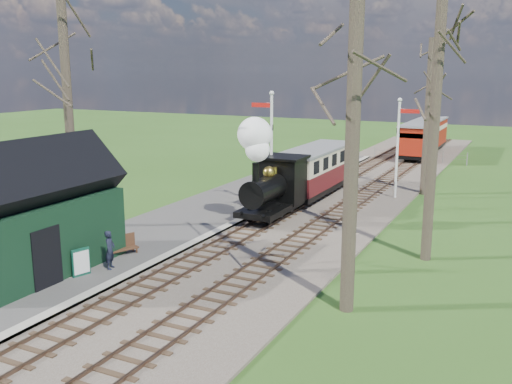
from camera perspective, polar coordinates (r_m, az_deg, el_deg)
ground at (r=16.68m, az=-20.68°, el=-14.46°), size 140.00×140.00×0.00m
distant_hills at (r=78.53m, az=18.01°, el=-5.81°), size 114.40×48.00×22.02m
ballast_bed at (r=34.20m, az=8.81°, el=-0.12°), size 8.00×60.00×0.10m
track_near at (r=34.59m, az=6.76°, el=0.16°), size 1.60×60.00×0.15m
track_far at (r=33.83m, az=10.90°, el=-0.25°), size 1.60×60.00×0.15m
platform at (r=29.01m, az=-5.18°, el=-2.15°), size 5.00×44.00×0.20m
coping_strip at (r=27.90m, az=-1.15°, el=-2.67°), size 0.40×44.00×0.21m
station_shed at (r=21.47m, az=-21.25°, el=-2.11°), size 3.25×6.30×4.78m
semaphore_near at (r=28.80m, az=1.43°, el=4.93°), size 1.22×0.24×6.22m
semaphore_far at (r=32.88m, az=14.12°, el=5.00°), size 1.22×0.24×5.72m
bare_trees at (r=22.44m, az=-0.06°, el=6.94°), size 15.51×22.39×12.00m
fence_line at (r=47.68m, az=12.83°, el=3.80°), size 12.60×0.08×1.00m
locomotive at (r=27.34m, az=1.51°, el=1.69°), size 1.99×4.65×4.98m
coach at (r=32.97m, az=5.98°, el=2.35°), size 2.32×7.97×2.45m
red_carriage_a at (r=48.08m, az=15.85°, el=5.01°), size 2.27×5.62×2.39m
red_carriage_b at (r=53.46m, az=16.97°, el=5.62°), size 2.27×5.62×2.39m
sign_board at (r=20.87m, az=-17.10°, el=-6.72°), size 0.28×0.66×0.98m
bench at (r=22.84m, az=-13.42°, el=-5.23°), size 0.89×1.37×0.76m
person at (r=21.24m, az=-14.40°, el=-5.62°), size 0.49×0.60×1.41m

